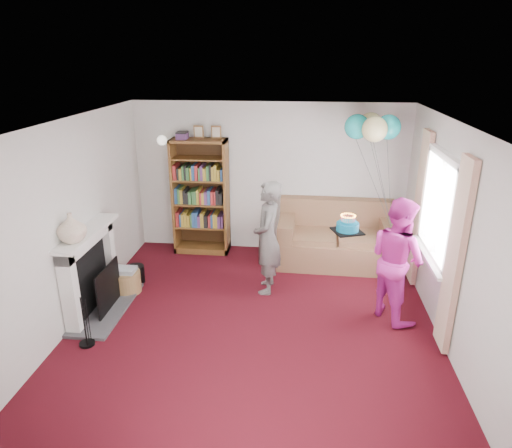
# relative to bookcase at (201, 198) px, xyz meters

# --- Properties ---
(ground) EXTENTS (5.00, 5.00, 0.00)m
(ground) POSITION_rel_bookcase_xyz_m (1.13, -2.30, -0.94)
(ground) COLOR #33070D
(ground) RESTS_ON ground
(wall_back) EXTENTS (4.50, 0.02, 2.50)m
(wall_back) POSITION_rel_bookcase_xyz_m (1.13, 0.21, 0.31)
(wall_back) COLOR silver
(wall_back) RESTS_ON ground
(wall_left) EXTENTS (0.02, 5.00, 2.50)m
(wall_left) POSITION_rel_bookcase_xyz_m (-1.13, -2.30, 0.31)
(wall_left) COLOR silver
(wall_left) RESTS_ON ground
(wall_right) EXTENTS (0.02, 5.00, 2.50)m
(wall_right) POSITION_rel_bookcase_xyz_m (3.39, -2.30, 0.31)
(wall_right) COLOR silver
(wall_right) RESTS_ON ground
(ceiling) EXTENTS (4.50, 5.00, 0.01)m
(ceiling) POSITION_rel_bookcase_xyz_m (1.13, -2.30, 1.56)
(ceiling) COLOR white
(ceiling) RESTS_ON wall_back
(fireplace) EXTENTS (0.55, 1.80, 1.12)m
(fireplace) POSITION_rel_bookcase_xyz_m (-0.96, -2.11, -0.43)
(fireplace) COLOR #3F3F42
(fireplace) RESTS_ON ground
(window_bay) EXTENTS (0.14, 2.02, 2.20)m
(window_bay) POSITION_rel_bookcase_xyz_m (3.33, -1.70, 0.26)
(window_bay) COLOR white
(window_bay) RESTS_ON ground
(wall_sconce) EXTENTS (0.16, 0.23, 0.16)m
(wall_sconce) POSITION_rel_bookcase_xyz_m (-0.62, 0.06, 0.94)
(wall_sconce) COLOR gold
(wall_sconce) RESTS_ON ground
(bookcase) EXTENTS (0.91, 0.42, 2.14)m
(bookcase) POSITION_rel_bookcase_xyz_m (0.00, 0.00, 0.00)
(bookcase) COLOR #472B14
(bookcase) RESTS_ON ground
(sofa) EXTENTS (1.85, 0.98, 0.98)m
(sofa) POSITION_rel_bookcase_xyz_m (2.25, -0.23, -0.58)
(sofa) COLOR brown
(sofa) RESTS_ON ground
(wicker_basket) EXTENTS (0.41, 0.41, 0.37)m
(wicker_basket) POSITION_rel_bookcase_xyz_m (-0.77, -1.60, -0.78)
(wicker_basket) COLOR olive
(wicker_basket) RESTS_ON ground
(person_striped) EXTENTS (0.39, 0.59, 1.61)m
(person_striped) POSITION_rel_bookcase_xyz_m (1.22, -1.33, -0.14)
(person_striped) COLOR black
(person_striped) RESTS_ON ground
(person_magenta) EXTENTS (0.92, 0.98, 1.60)m
(person_magenta) POSITION_rel_bookcase_xyz_m (2.88, -1.85, -0.14)
(person_magenta) COLOR #D029A2
(person_magenta) RESTS_ON ground
(birthday_cake) EXTENTS (0.34, 0.34, 0.22)m
(birthday_cake) POSITION_rel_bookcase_xyz_m (2.25, -1.77, 0.23)
(birthday_cake) COLOR black
(birthday_cake) RESTS_ON ground
(balloons) EXTENTS (0.82, 0.80, 1.71)m
(balloons) POSITION_rel_bookcase_xyz_m (2.65, -0.44, 1.28)
(balloons) COLOR #3F3F3F
(balloons) RESTS_ON ground
(mantel_vase) EXTENTS (0.43, 0.43, 0.35)m
(mantel_vase) POSITION_rel_bookcase_xyz_m (-0.99, -2.45, 0.36)
(mantel_vase) COLOR beige
(mantel_vase) RESTS_ON fireplace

